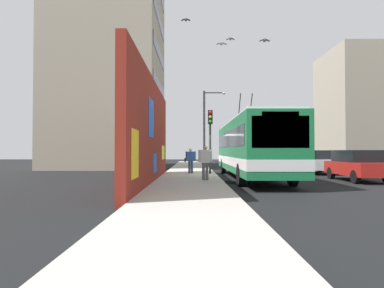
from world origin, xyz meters
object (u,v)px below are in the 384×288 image
city_bus (250,146)px  pedestrian_midblock (191,159)px  traffic_light (210,131)px  street_lamp (207,123)px  parked_car_white (315,161)px  pedestrian_at_curb (205,160)px  parked_car_red (357,165)px  parked_car_silver (289,159)px

city_bus → pedestrian_midblock: size_ratio=8.15×
traffic_light → street_lamp: bearing=-0.9°
parked_car_white → street_lamp: street_lamp is taller
pedestrian_midblock → pedestrian_at_curb: 4.80m
parked_car_red → parked_car_silver: bearing=-0.0°
parked_car_red → traffic_light: size_ratio=1.06×
pedestrian_at_curb → street_lamp: 11.94m
parked_car_red → traffic_light: (3.18, 7.35, 1.95)m
pedestrian_at_curb → city_bus: bearing=-45.3°
street_lamp → parked_car_silver: bearing=-80.7°
traffic_light → street_lamp: 7.40m
city_bus → parked_car_white: bearing=-51.3°
parked_car_silver → pedestrian_midblock: 11.76m
parked_car_white → traffic_light: size_ratio=1.14×
traffic_light → street_lamp: street_lamp is taller
parked_car_white → parked_car_silver: size_ratio=0.92×
traffic_light → city_bus: bearing=-128.1°
parked_car_white → pedestrian_at_curb: pedestrian_at_curb is taller
city_bus → pedestrian_at_curb: 3.75m
pedestrian_midblock → street_lamp: street_lamp is taller
pedestrian_midblock → parked_car_white: bearing=-76.7°
city_bus → parked_car_white: city_bus is taller
parked_car_white → parked_car_silver: 6.03m
parked_car_white → pedestrian_midblock: 8.80m
street_lamp → pedestrian_at_curb: bearing=177.1°
parked_car_white → parked_car_silver: (6.03, 0.00, 0.00)m
parked_car_silver → parked_car_red: bearing=180.0°
city_bus → traffic_light: bearing=51.9°
street_lamp → traffic_light: bearing=179.1°
pedestrian_at_curb → street_lamp: (11.61, -0.59, 2.73)m
parked_car_red → parked_car_white: bearing=-0.0°
parked_car_silver → city_bus: bearing=153.0°
city_bus → parked_car_silver: size_ratio=2.62×
pedestrian_midblock → city_bus: bearing=-122.6°
city_bus → traffic_light: size_ratio=3.26×
city_bus → parked_car_silver: 11.49m
parked_car_red → parked_car_white: same height
parked_car_white → pedestrian_at_curb: (-6.77, 7.82, 0.28)m
pedestrian_midblock → street_lamp: size_ratio=0.24×
parked_car_red → parked_car_silver: (11.70, -0.00, 0.00)m
parked_car_silver → street_lamp: street_lamp is taller
city_bus → parked_car_silver: city_bus is taller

